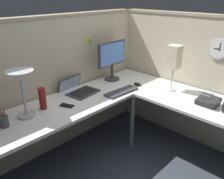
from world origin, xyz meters
TOP-DOWN VIEW (x-y plane):
  - ground_plane at (0.00, 0.00)m, footprint 6.80×6.80m
  - cubicle_wall_back at (-0.36, 0.87)m, footprint 2.57×0.12m
  - cubicle_wall_right at (0.87, -0.27)m, footprint 0.12×2.37m
  - desk at (-0.15, -0.05)m, footprint 2.35×2.15m
  - monitor at (0.30, 0.64)m, footprint 0.46×0.20m
  - laptop at (-0.26, 0.66)m, footprint 0.38×0.42m
  - keyboard at (0.07, 0.26)m, footprint 0.44×0.16m
  - computer_mouse at (0.37, 0.27)m, footprint 0.06×0.10m
  - desk_lamp_dome at (-0.96, 0.53)m, footprint 0.24×0.24m
  - pen_cup at (-1.18, 0.49)m, footprint 0.08×0.08m
  - cell_phone at (-0.58, 0.43)m, footprint 0.12×0.16m
  - thermos_flask at (-0.77, 0.55)m, footprint 0.07×0.07m
  - office_phone at (0.44, -0.59)m, footprint 0.20×0.21m
  - desk_lamp_paper at (0.53, -0.11)m, footprint 0.13×0.13m
  - wall_clock at (0.82, -0.48)m, footprint 0.04×0.22m
  - pinned_note_leftmost at (0.07, 0.82)m, footprint 0.08×0.00m
  - pinned_note_middle at (0.13, 0.82)m, footprint 0.07×0.00m

SIDE VIEW (x-z plane):
  - ground_plane at x=0.00m, z-range 0.00..0.00m
  - desk at x=-0.15m, z-range 0.27..1.00m
  - cell_phone at x=-0.58m, z-range 0.73..0.74m
  - keyboard at x=0.07m, z-range 0.73..0.75m
  - computer_mouse at x=0.37m, z-range 0.73..0.76m
  - laptop at x=-0.26m, z-range 0.65..0.86m
  - office_phone at x=0.44m, z-range 0.71..0.82m
  - pen_cup at x=-1.18m, z-range 0.69..0.87m
  - cubicle_wall_back at x=-0.36m, z-range 0.00..1.58m
  - cubicle_wall_right at x=0.87m, z-range 0.00..1.58m
  - thermos_flask at x=-0.77m, z-range 0.73..0.95m
  - monitor at x=0.30m, z-range 0.77..1.27m
  - desk_lamp_dome at x=-0.96m, z-range 0.87..1.32m
  - desk_lamp_paper at x=0.53m, z-range 0.85..1.38m
  - wall_clock at x=0.82m, z-range 1.11..1.33m
  - pinned_note_middle at x=0.13m, z-range 1.19..1.27m
  - pinned_note_leftmost at x=0.07m, z-range 1.24..1.30m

